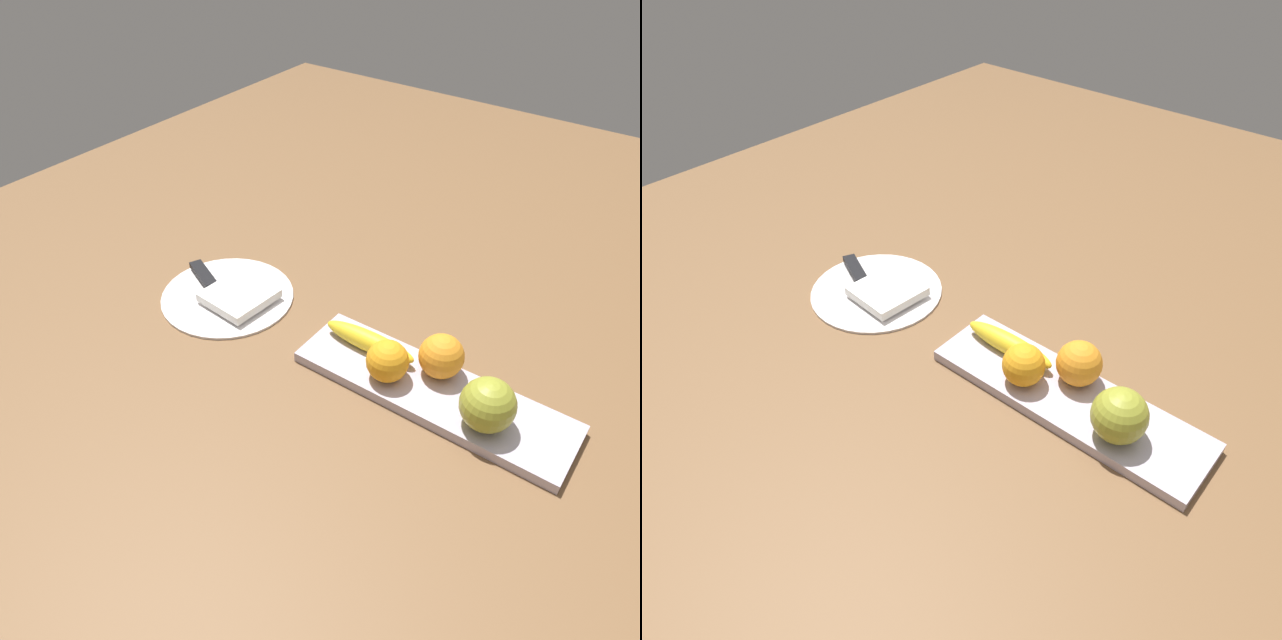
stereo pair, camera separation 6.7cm
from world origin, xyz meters
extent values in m
plane|color=brown|center=(0.00, 0.00, 0.00)|extent=(2.40, 2.40, 0.00)
cube|color=#BAB0C3|center=(-0.02, -0.03, 0.01)|extent=(0.44, 0.13, 0.02)
sphere|color=olive|center=(0.07, -0.06, 0.06)|extent=(0.08, 0.08, 0.08)
ellipsoid|color=yellow|center=(-0.15, -0.02, 0.03)|extent=(0.16, 0.04, 0.03)
sphere|color=orange|center=(-0.03, 0.00, 0.05)|extent=(0.07, 0.07, 0.07)
sphere|color=orange|center=(-0.09, -0.06, 0.05)|extent=(0.07, 0.07, 0.07)
cylinder|color=white|center=(-0.45, -0.03, 0.00)|extent=(0.25, 0.25, 0.01)
cube|color=white|center=(-0.42, -0.03, 0.02)|extent=(0.12, 0.12, 0.02)
cube|color=silver|center=(-0.46, -0.05, 0.01)|extent=(0.15, 0.08, 0.00)
cube|color=black|center=(-0.52, -0.02, 0.02)|extent=(0.09, 0.06, 0.01)
camera|label=1|loc=(0.22, -0.66, 0.68)|focal=33.84mm
camera|label=2|loc=(0.27, -0.62, 0.68)|focal=33.84mm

